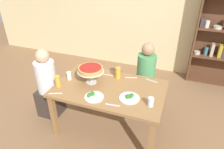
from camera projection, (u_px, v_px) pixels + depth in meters
name	position (u px, v px, depth m)	size (l,w,h in m)	color
ground_plane	(110.00, 127.00, 3.15)	(12.00, 12.00, 0.00)	#846042
rear_partition	(146.00, 5.00, 4.24)	(8.00, 0.12, 2.80)	beige
dining_table	(110.00, 93.00, 2.83)	(1.49, 0.92, 0.74)	olive
diner_far_right	(145.00, 80.00, 3.42)	(0.34, 0.34, 1.15)	#382D28
diner_head_west	(48.00, 88.00, 3.21)	(0.34, 0.34, 1.15)	#382D28
deep_dish_pizza_stand	(91.00, 70.00, 2.80)	(0.37, 0.37, 0.24)	silver
salad_plate_near_diner	(93.00, 96.00, 2.58)	(0.24, 0.24, 0.07)	white
salad_plate_far_diner	(129.00, 97.00, 2.56)	(0.26, 0.26, 0.07)	white
beer_glass_amber_tall	(58.00, 81.00, 2.76)	(0.07, 0.07, 0.16)	gold
beer_glass_amber_short	(118.00, 73.00, 2.96)	(0.07, 0.07, 0.17)	gold
beer_glass_amber_spare	(82.00, 70.00, 3.04)	(0.07, 0.07, 0.16)	gold
water_glass_clear_near	(69.00, 76.00, 2.94)	(0.07, 0.07, 0.12)	white
water_glass_clear_far	(151.00, 102.00, 2.41)	(0.07, 0.07, 0.12)	white
cutlery_fork_near	(113.00, 105.00, 2.45)	(0.18, 0.02, 0.01)	silver
cutlery_knife_near	(55.00, 93.00, 2.66)	(0.18, 0.02, 0.01)	silver
cutlery_fork_far	(107.00, 75.00, 3.07)	(0.18, 0.02, 0.01)	silver
cutlery_knife_far	(131.00, 78.00, 3.00)	(0.18, 0.02, 0.01)	silver
cutlery_spare_fork	(152.00, 81.00, 2.93)	(0.18, 0.02, 0.01)	silver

